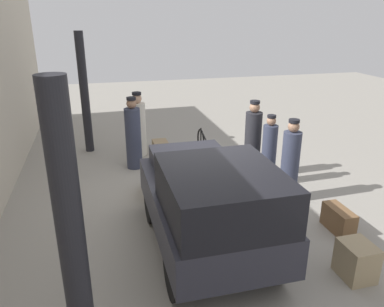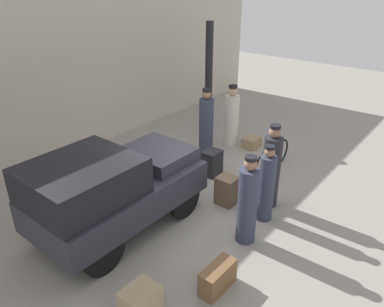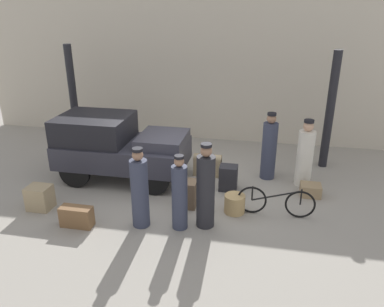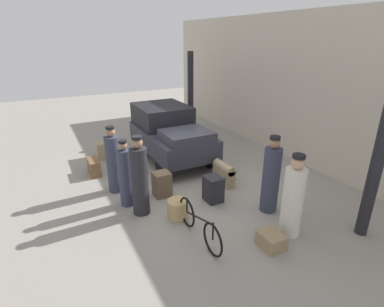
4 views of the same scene
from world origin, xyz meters
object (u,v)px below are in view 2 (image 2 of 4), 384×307
(porter_with_bicycle, at_px, (247,203))
(suitcase_black_upright, at_px, (218,278))
(trunk_barrel_dark, at_px, (172,163))
(porter_carrying_trunk, at_px, (232,118))
(trunk_large_brown, at_px, (141,305))
(porter_lifting_near_truck, at_px, (271,170))
(bicycle, at_px, (272,158))
(suitcase_tan_flat, at_px, (251,142))
(conductor_in_dark_uniform, at_px, (206,124))
(porter_standing_middle, at_px, (266,186))
(trunk_wicker_pale, at_px, (212,163))
(truck, at_px, (111,188))
(suitcase_small_leather, at_px, (227,190))
(wicker_basket, at_px, (255,176))

(porter_with_bicycle, height_order, suitcase_black_upright, porter_with_bicycle)
(trunk_barrel_dark, bearing_deg, porter_with_bicycle, -109.97)
(porter_carrying_trunk, height_order, trunk_large_brown, porter_carrying_trunk)
(porter_lifting_near_truck, xyz_separation_m, suitcase_black_upright, (-2.64, -0.56, -0.63))
(bicycle, bearing_deg, suitcase_tan_flat, 52.27)
(conductor_in_dark_uniform, relative_size, porter_carrying_trunk, 1.04)
(porter_standing_middle, xyz_separation_m, porter_with_bicycle, (-0.82, -0.07, 0.05))
(conductor_in_dark_uniform, relative_size, trunk_barrel_dark, 2.41)
(conductor_in_dark_uniform, distance_m, porter_standing_middle, 3.33)
(conductor_in_dark_uniform, height_order, trunk_barrel_dark, conductor_in_dark_uniform)
(suitcase_black_upright, bearing_deg, bicycle, 17.00)
(porter_standing_middle, relative_size, trunk_barrel_dark, 2.17)
(trunk_wicker_pale, distance_m, trunk_barrel_dark, 0.97)
(porter_lifting_near_truck, distance_m, suitcase_black_upright, 2.77)
(bicycle, distance_m, porter_with_bicycle, 2.97)
(truck, distance_m, porter_lifting_near_truck, 3.26)
(porter_with_bicycle, bearing_deg, suitcase_black_upright, -166.92)
(suitcase_black_upright, bearing_deg, suitcase_tan_flat, 25.46)
(porter_standing_middle, bearing_deg, trunk_barrel_dark, 86.49)
(porter_carrying_trunk, bearing_deg, trunk_wicker_pale, -159.85)
(porter_standing_middle, xyz_separation_m, suitcase_tan_flat, (2.81, 1.98, -0.60))
(trunk_barrel_dark, distance_m, trunk_large_brown, 4.27)
(porter_lifting_near_truck, xyz_separation_m, trunk_large_brown, (-3.81, -0.04, -0.57))
(truck, relative_size, suitcase_small_leather, 5.28)
(suitcase_small_leather, bearing_deg, porter_lifting_near_truck, -54.03)
(bicycle, xyz_separation_m, porter_carrying_trunk, (0.70, 1.72, 0.46))
(wicker_basket, height_order, suitcase_tan_flat, wicker_basket)
(conductor_in_dark_uniform, bearing_deg, suitcase_tan_flat, -38.62)
(truck, xyz_separation_m, porter_standing_middle, (2.15, -2.06, -0.19))
(porter_standing_middle, bearing_deg, porter_lifting_near_truck, 19.68)
(truck, relative_size, conductor_in_dark_uniform, 1.84)
(trunk_barrel_dark, xyz_separation_m, suitcase_tan_flat, (2.65, -0.66, -0.18))
(porter_carrying_trunk, xyz_separation_m, porter_with_bicycle, (-3.48, -2.66, 0.01))
(truck, height_order, suitcase_tan_flat, truck)
(truck, height_order, suitcase_black_upright, truck)
(wicker_basket, xyz_separation_m, porter_standing_middle, (-1.06, -0.84, 0.54))
(trunk_barrel_dark, bearing_deg, porter_lifting_near_truck, -82.01)
(porter_carrying_trunk, xyz_separation_m, trunk_barrel_dark, (-2.50, 0.05, -0.46))
(bicycle, bearing_deg, trunk_large_brown, -172.01)
(conductor_in_dark_uniform, xyz_separation_m, suitcase_tan_flat, (1.05, -0.84, -0.68))
(bicycle, bearing_deg, trunk_wicker_pale, 138.14)
(suitcase_black_upright, bearing_deg, suitcase_small_leather, 31.07)
(trunk_barrel_dark, bearing_deg, truck, -165.94)
(trunk_wicker_pale, xyz_separation_m, suitcase_small_leather, (-0.82, -1.01, -0.00))
(bicycle, xyz_separation_m, porter_standing_middle, (-1.96, -0.88, 0.42))
(porter_lifting_near_truck, bearing_deg, porter_with_bicycle, -169.28)
(conductor_in_dark_uniform, xyz_separation_m, trunk_wicker_pale, (-0.96, -0.91, -0.51))
(conductor_in_dark_uniform, bearing_deg, bicycle, -84.24)
(bicycle, xyz_separation_m, suitcase_black_upright, (-4.10, -1.25, -0.11))
(trunk_wicker_pale, height_order, suitcase_black_upright, trunk_wicker_pale)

